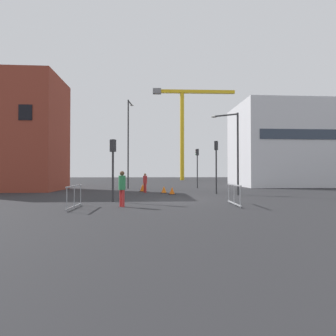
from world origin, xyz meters
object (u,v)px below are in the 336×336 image
(streetlamp_tall, at_px, (129,137))
(streetlamp_short, at_px, (234,145))
(pedestrian_walking, at_px, (145,181))
(traffic_light_island, at_px, (113,160))
(construction_crane, at_px, (184,118))
(pedestrian_waiting, at_px, (122,186))
(traffic_light_near, at_px, (216,159))
(traffic_cone_striped, at_px, (164,190))
(traffic_light_median, at_px, (197,162))
(traffic_cone_orange, at_px, (143,188))
(traffic_cone_on_verge, at_px, (172,191))

(streetlamp_tall, height_order, streetlamp_short, streetlamp_tall)
(pedestrian_walking, bearing_deg, traffic_light_island, -103.09)
(construction_crane, bearing_deg, pedestrian_waiting, -100.72)
(traffic_light_near, xyz_separation_m, traffic_cone_striped, (-4.10, 1.07, -2.52))
(construction_crane, height_order, traffic_light_island, construction_crane)
(construction_crane, height_order, streetlamp_tall, construction_crane)
(streetlamp_short, xyz_separation_m, traffic_light_near, (-1.04, 1.20, -0.96))
(streetlamp_tall, xyz_separation_m, traffic_light_median, (7.32, 0.18, -2.57))
(traffic_cone_striped, bearing_deg, traffic_cone_orange, 131.80)
(traffic_light_island, height_order, pedestrian_walking, traffic_light_island)
(streetlamp_tall, relative_size, traffic_cone_striped, 16.07)
(streetlamp_tall, distance_m, traffic_light_median, 7.76)
(streetlamp_short, xyz_separation_m, traffic_cone_orange, (-6.93, 4.27, -3.43))
(traffic_light_island, xyz_separation_m, traffic_cone_on_verge, (3.82, 5.27, -2.17))
(traffic_light_near, bearing_deg, traffic_cone_on_verge, -176.23)
(streetlamp_short, distance_m, traffic_cone_striped, 6.61)
(pedestrian_waiting, bearing_deg, traffic_light_near, 49.84)
(streetlamp_short, xyz_separation_m, pedestrian_waiting, (-7.62, -6.60, -2.72))
(pedestrian_walking, bearing_deg, streetlamp_short, -24.14)
(traffic_light_island, height_order, pedestrian_waiting, traffic_light_island)
(traffic_light_median, relative_size, pedestrian_waiting, 2.40)
(construction_crane, bearing_deg, traffic_cone_striped, -99.54)
(streetlamp_short, xyz_separation_m, traffic_cone_striped, (-5.14, 2.28, -3.48))
(traffic_light_near, height_order, traffic_cone_striped, traffic_light_near)
(traffic_cone_on_verge, bearing_deg, pedestrian_waiting, -111.97)
(traffic_cone_orange, height_order, traffic_cone_on_verge, traffic_cone_orange)
(pedestrian_walking, bearing_deg, traffic_light_near, -17.64)
(traffic_light_median, relative_size, pedestrian_walking, 2.61)
(traffic_cone_orange, bearing_deg, traffic_cone_striped, -48.20)
(traffic_light_median, bearing_deg, traffic_cone_on_verge, -112.71)
(traffic_cone_striped, bearing_deg, construction_crane, 80.46)
(traffic_light_near, relative_size, pedestrian_walking, 2.58)
(streetlamp_tall, xyz_separation_m, pedestrian_walking, (1.85, -5.77, -4.45))
(streetlamp_tall, height_order, traffic_light_median, streetlamp_tall)
(construction_crane, xyz_separation_m, traffic_light_island, (-9.59, -44.26, -11.36))
(construction_crane, height_order, traffic_cone_on_verge, construction_crane)
(traffic_light_median, relative_size, traffic_cone_on_verge, 7.51)
(construction_crane, height_order, pedestrian_waiting, construction_crane)
(pedestrian_waiting, xyz_separation_m, traffic_cone_striped, (2.48, 8.87, -0.76))
(streetlamp_short, xyz_separation_m, traffic_cone_on_verge, (-4.57, 0.97, -3.49))
(streetlamp_tall, height_order, traffic_light_island, streetlamp_tall)
(streetlamp_tall, distance_m, pedestrian_waiting, 16.00)
(streetlamp_tall, bearing_deg, pedestrian_waiting, -86.56)
(traffic_light_near, relative_size, traffic_light_median, 0.99)
(streetlamp_tall, bearing_deg, pedestrian_walking, -72.21)
(streetlamp_tall, bearing_deg, streetlamp_short, -45.73)
(construction_crane, height_order, pedestrian_walking, construction_crane)
(traffic_light_near, height_order, traffic_cone_orange, traffic_light_near)
(pedestrian_waiting, height_order, traffic_cone_striped, pedestrian_waiting)
(traffic_light_median, distance_m, traffic_cone_orange, 7.78)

